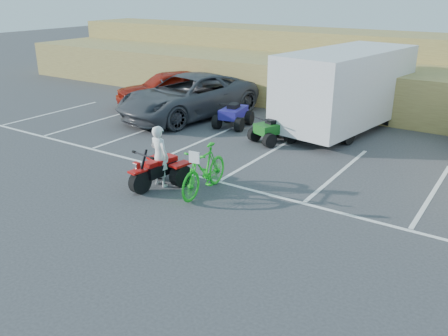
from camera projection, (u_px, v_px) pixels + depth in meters
The scene contains 11 objects.
ground at pixel (165, 212), 11.95m from camera, with size 100.00×100.00×0.00m, color #353537.
parking_stripes at pixel (271, 170), 14.67m from camera, with size 28.00×5.16×0.01m.
grass_embankment at pixel (366, 71), 23.50m from camera, with size 40.00×8.50×3.10m.
red_trike_atv at pixel (157, 187), 13.48m from camera, with size 1.28×1.71×1.11m, color #B20B0A, non-canonical shape.
rider at pixel (160, 156), 13.27m from camera, with size 0.64×0.42×1.76m, color white.
green_dirt_bike at pixel (204, 170), 12.85m from camera, with size 0.63×2.22×1.33m, color #14BF19.
grey_pickup at pixel (188, 96), 20.48m from camera, with size 3.01×6.52×1.81m, color #3E3F45.
red_car at pixel (168, 88), 22.41m from camera, with size 1.99×4.94×1.68m, color maroon.
cargo_trailer at pixel (346, 87), 18.39m from camera, with size 3.65×6.96×3.09m.
quad_atv_blue at pixel (233, 127), 19.29m from camera, with size 1.20×1.61×1.05m, color navy, non-canonical shape.
quad_atv_green at pixel (272, 142), 17.37m from camera, with size 1.11×1.48×0.97m, color #145A17, non-canonical shape.
Camera 1 is at (7.20, -8.15, 5.30)m, focal length 38.00 mm.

